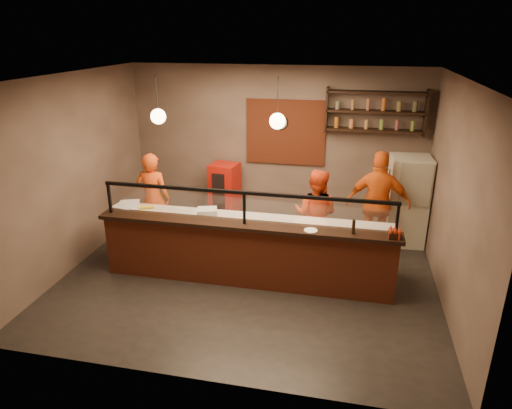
% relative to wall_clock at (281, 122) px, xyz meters
% --- Properties ---
extents(floor, '(6.00, 6.00, 0.00)m').
position_rel_wall_clock_xyz_m(floor, '(-0.10, -2.46, -2.10)').
color(floor, black).
rests_on(floor, ground).
extents(ceiling, '(6.00, 6.00, 0.00)m').
position_rel_wall_clock_xyz_m(ceiling, '(-0.10, -2.46, 1.10)').
color(ceiling, '#39322C').
rests_on(ceiling, wall_back).
extents(wall_back, '(6.00, 0.00, 6.00)m').
position_rel_wall_clock_xyz_m(wall_back, '(-0.10, 0.04, -0.50)').
color(wall_back, '#7C665B').
rests_on(wall_back, floor).
extents(wall_left, '(0.00, 5.00, 5.00)m').
position_rel_wall_clock_xyz_m(wall_left, '(-3.10, -2.46, -0.50)').
color(wall_left, '#7C665B').
rests_on(wall_left, floor).
extents(wall_right, '(0.00, 5.00, 5.00)m').
position_rel_wall_clock_xyz_m(wall_right, '(2.90, -2.46, -0.50)').
color(wall_right, '#7C665B').
rests_on(wall_right, floor).
extents(wall_front, '(6.00, 0.00, 6.00)m').
position_rel_wall_clock_xyz_m(wall_front, '(-0.10, -4.96, -0.50)').
color(wall_front, '#7C665B').
rests_on(wall_front, floor).
extents(brick_patch, '(1.60, 0.04, 1.30)m').
position_rel_wall_clock_xyz_m(brick_patch, '(0.10, 0.01, -0.20)').
color(brick_patch, brown).
rests_on(brick_patch, wall_back).
extents(service_counter, '(4.60, 0.25, 1.00)m').
position_rel_wall_clock_xyz_m(service_counter, '(-0.10, -2.76, -1.60)').
color(service_counter, brown).
rests_on(service_counter, floor).
extents(counter_ledge, '(4.70, 0.37, 0.06)m').
position_rel_wall_clock_xyz_m(counter_ledge, '(-0.10, -2.76, -1.07)').
color(counter_ledge, black).
rests_on(counter_ledge, service_counter).
extents(worktop_cabinet, '(4.60, 0.75, 0.85)m').
position_rel_wall_clock_xyz_m(worktop_cabinet, '(-0.10, -2.26, -1.68)').
color(worktop_cabinet, gray).
rests_on(worktop_cabinet, floor).
extents(worktop, '(4.60, 0.75, 0.05)m').
position_rel_wall_clock_xyz_m(worktop, '(-0.10, -2.26, -1.23)').
color(worktop, silver).
rests_on(worktop, worktop_cabinet).
extents(sneeze_guard, '(4.50, 0.05, 0.52)m').
position_rel_wall_clock_xyz_m(sneeze_guard, '(-0.10, -2.76, -0.73)').
color(sneeze_guard, white).
rests_on(sneeze_guard, counter_ledge).
extents(wall_shelving, '(1.84, 0.28, 0.85)m').
position_rel_wall_clock_xyz_m(wall_shelving, '(1.80, -0.14, 0.30)').
color(wall_shelving, black).
rests_on(wall_shelving, wall_back).
extents(wall_clock, '(0.30, 0.04, 0.30)m').
position_rel_wall_clock_xyz_m(wall_clock, '(0.00, 0.00, 0.00)').
color(wall_clock, black).
rests_on(wall_clock, wall_back).
extents(pendant_left, '(0.24, 0.24, 0.77)m').
position_rel_wall_clock_xyz_m(pendant_left, '(-1.60, -2.26, 0.45)').
color(pendant_left, black).
rests_on(pendant_left, ceiling).
extents(pendant_right, '(0.24, 0.24, 0.77)m').
position_rel_wall_clock_xyz_m(pendant_right, '(0.30, -2.26, 0.45)').
color(pendant_right, black).
rests_on(pendant_right, ceiling).
extents(cook_left, '(0.65, 0.43, 1.75)m').
position_rel_wall_clock_xyz_m(cook_left, '(-2.15, -1.53, -1.23)').
color(cook_left, '#ED5116').
rests_on(cook_left, floor).
extents(cook_mid, '(0.91, 0.78, 1.63)m').
position_rel_wall_clock_xyz_m(cook_mid, '(0.89, -1.57, -1.28)').
color(cook_mid, red).
rests_on(cook_mid, floor).
extents(cook_right, '(1.13, 0.52, 1.90)m').
position_rel_wall_clock_xyz_m(cook_right, '(1.95, -1.15, -1.15)').
color(cook_right, orange).
rests_on(cook_right, floor).
extents(fridge, '(0.74, 0.70, 1.69)m').
position_rel_wall_clock_xyz_m(fridge, '(2.50, -0.61, -1.26)').
color(fridge, beige).
rests_on(fridge, floor).
extents(red_cooler, '(0.61, 0.57, 1.26)m').
position_rel_wall_clock_xyz_m(red_cooler, '(-1.11, -0.31, -1.47)').
color(red_cooler, '#B7160C').
rests_on(red_cooler, floor).
extents(pizza_dough, '(0.72, 0.72, 0.01)m').
position_rel_wall_clock_xyz_m(pizza_dough, '(0.85, -2.19, -1.19)').
color(pizza_dough, silver).
rests_on(pizza_dough, worktop).
extents(prep_tub_a, '(0.40, 0.36, 0.16)m').
position_rel_wall_clock_xyz_m(prep_tub_a, '(-2.25, -2.27, -1.12)').
color(prep_tub_a, silver).
rests_on(prep_tub_a, worktop).
extents(prep_tub_b, '(0.38, 0.34, 0.16)m').
position_rel_wall_clock_xyz_m(prep_tub_b, '(-0.85, -2.28, -1.12)').
color(prep_tub_b, silver).
rests_on(prep_tub_b, worktop).
extents(prep_tub_c, '(0.37, 0.32, 0.17)m').
position_rel_wall_clock_xyz_m(prep_tub_c, '(-2.25, -2.46, -1.11)').
color(prep_tub_c, white).
rests_on(prep_tub_c, worktop).
extents(rolling_pin, '(0.40, 0.21, 0.07)m').
position_rel_wall_clock_xyz_m(rolling_pin, '(-2.08, -2.15, -1.17)').
color(rolling_pin, gold).
rests_on(rolling_pin, worktop).
extents(condiment_caddy, '(0.18, 0.15, 0.10)m').
position_rel_wall_clock_xyz_m(condiment_caddy, '(2.10, -2.83, -0.99)').
color(condiment_caddy, black).
rests_on(condiment_caddy, counter_ledge).
extents(pepper_mill, '(0.05, 0.05, 0.22)m').
position_rel_wall_clock_xyz_m(pepper_mill, '(1.53, -2.79, -0.93)').
color(pepper_mill, black).
rests_on(pepper_mill, counter_ledge).
extents(small_plate, '(0.26, 0.26, 0.01)m').
position_rel_wall_clock_xyz_m(small_plate, '(0.92, -2.82, -1.03)').
color(small_plate, white).
rests_on(small_plate, counter_ledge).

